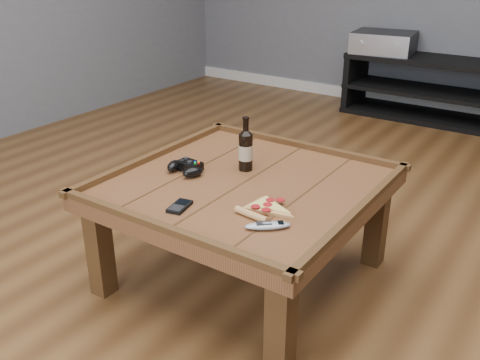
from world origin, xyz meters
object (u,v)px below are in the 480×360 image
Objects in this scene: smartphone at (180,206)px; remote_control at (268,225)px; pizza_slice at (265,208)px; media_console at (433,90)px; beer_bottle at (246,149)px; coffee_table at (245,195)px; game_controller at (186,167)px; av_receiver at (384,42)px.

smartphone is 0.35m from remote_control.
pizza_slice is 0.13m from remote_control.
media_console is 3.05m from remote_control.
beer_bottle reaches higher than media_console.
media_console is 5.33× the size of pizza_slice.
pizza_slice reaches higher than smartphone.
game_controller reaches higher than coffee_table.
game_controller reaches higher than smartphone.
smartphone is (-0.07, -3.07, 0.21)m from media_console.
coffee_table is 1.96× the size of av_receiver.
media_console is 12.15× the size of smartphone.
coffee_table is 5.53× the size of game_controller.
remote_control is at bearing -17.66° from game_controller.
pizza_slice is 2.28× the size of smartphone.
game_controller is (-0.26, -2.81, 0.23)m from media_console.
coffee_table is 0.74× the size of media_console.
coffee_table reaches higher than smartphone.
remote_control is (0.28, -3.03, 0.22)m from media_console.
av_receiver reaches higher than coffee_table.
beer_bottle is at bearing 78.49° from smartphone.
beer_bottle reaches higher than game_controller.
game_controller is at bearing 113.68° from smartphone.
smartphone is (-0.07, -0.32, 0.07)m from coffee_table.
media_console is at bearing 88.50° from beer_bottle.
beer_bottle is 0.52m from remote_control.
game_controller is (-0.19, -0.17, -0.07)m from beer_bottle.
coffee_table is 3.92× the size of pizza_slice.
smartphone is at bearing -89.76° from beer_bottle.
pizza_slice reaches higher than remote_control.
media_console reaches higher than smartphone.
beer_bottle is at bearing 121.91° from coffee_table.
av_receiver is (-0.45, -0.01, 0.34)m from media_console.
beer_bottle reaches higher than av_receiver.
game_controller is (-0.26, -0.06, 0.08)m from coffee_table.
pizza_slice is (0.46, -0.11, -0.01)m from game_controller.
pizza_slice is 0.31m from smartphone.
coffee_table is at bearing -87.60° from av_receiver.
av_receiver is at bearing -179.21° from media_console.
game_controller reaches higher than remote_control.
pizza_slice is at bearing -86.10° from media_console.
smartphone is at bearing -89.80° from av_receiver.
coffee_table is 0.27m from pizza_slice.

